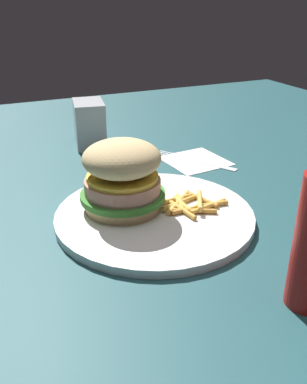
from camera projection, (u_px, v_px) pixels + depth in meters
The scene contains 7 objects.
ground_plane at pixel (168, 216), 0.62m from camera, with size 1.60×1.60×0.00m, color #1E474C.
plate at pixel (154, 214), 0.61m from camera, with size 0.28×0.28×0.01m, color white.
sandwich at pixel (122, 176), 0.60m from camera, with size 0.12×0.12×0.10m.
fries_pile at pixel (189, 204), 0.62m from camera, with size 0.11×0.08×0.01m.
napkin at pixel (195, 160), 0.82m from camera, with size 0.11×0.11×0.00m, color white.
fork at pixel (195, 159), 0.82m from camera, with size 0.10×0.16×0.00m.
napkin_dispenser at pixel (90, 124), 0.89m from camera, with size 0.09×0.06×0.09m, color #B7BABF.
Camera 1 is at (-0.24, -0.49, 0.30)m, focal length 39.74 mm.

